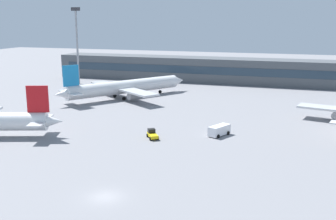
{
  "coord_description": "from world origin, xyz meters",
  "views": [
    {
      "loc": [
        23.49,
        -44.74,
        23.2
      ],
      "look_at": [
        -4.23,
        40.0,
        3.0
      ],
      "focal_mm": 43.15,
      "sensor_mm": 36.0,
      "label": 1
    }
  ],
  "objects_px": {
    "service_van_white": "(219,130)",
    "floodlight_tower_west": "(77,41)",
    "airplane_far": "(126,87)",
    "baggage_tug_yellow": "(152,134)"
  },
  "relations": [
    {
      "from": "service_van_white",
      "to": "floodlight_tower_west",
      "type": "bearing_deg",
      "value": 140.89
    },
    {
      "from": "airplane_far",
      "to": "floodlight_tower_west",
      "type": "xyz_separation_m",
      "value": [
        -27.2,
        19.26,
        12.25
      ]
    },
    {
      "from": "floodlight_tower_west",
      "to": "service_van_white",
      "type": "bearing_deg",
      "value": -39.11
    },
    {
      "from": "service_van_white",
      "to": "floodlight_tower_west",
      "type": "relative_size",
      "value": 0.2
    },
    {
      "from": "baggage_tug_yellow",
      "to": "service_van_white",
      "type": "bearing_deg",
      "value": 25.99
    },
    {
      "from": "airplane_far",
      "to": "floodlight_tower_west",
      "type": "relative_size",
      "value": 1.42
    },
    {
      "from": "airplane_far",
      "to": "service_van_white",
      "type": "xyz_separation_m",
      "value": [
        34.26,
        -30.72,
        -2.25
      ]
    },
    {
      "from": "baggage_tug_yellow",
      "to": "floodlight_tower_west",
      "type": "relative_size",
      "value": 0.14
    },
    {
      "from": "airplane_far",
      "to": "baggage_tug_yellow",
      "type": "xyz_separation_m",
      "value": [
        21.96,
        -36.72,
        -2.56
      ]
    },
    {
      "from": "airplane_far",
      "to": "baggage_tug_yellow",
      "type": "relative_size",
      "value": 10.1
    }
  ]
}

